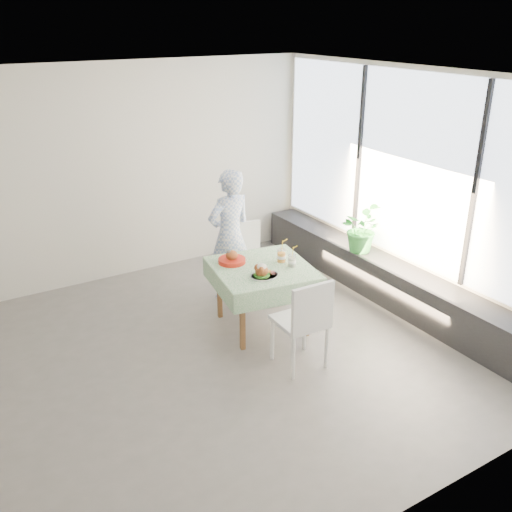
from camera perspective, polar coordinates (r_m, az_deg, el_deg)
floor at (r=5.95m, az=-7.15°, el=-10.90°), size 6.00×6.00×0.00m
ceiling at (r=4.98m, az=-8.79°, el=16.94°), size 6.00×6.00×0.00m
wall_back at (r=7.56m, az=-15.72°, el=7.57°), size 6.00×0.02×2.80m
wall_front at (r=3.41m, az=9.92°, el=-11.36°), size 6.00×0.02×2.80m
wall_right at (r=6.98m, az=15.30°, el=6.36°), size 0.02×5.00×2.80m
window_pane at (r=6.90m, az=15.35°, el=8.32°), size 0.01×4.80×2.18m
window_ledge at (r=7.25m, az=13.26°, el=-2.57°), size 0.40×4.80×0.50m
cafe_table at (r=6.39m, az=0.62°, el=-3.40°), size 1.20×1.20×0.74m
chair_far at (r=7.09m, az=-0.87°, el=-2.11°), size 0.54×0.54×0.96m
chair_near at (r=5.80m, az=4.44°, el=-8.23°), size 0.48×0.48×0.98m
diner at (r=6.96m, az=-2.64°, el=2.09°), size 0.63×0.45×1.65m
main_dish at (r=6.02m, az=0.71°, el=-1.66°), size 0.31×0.31×0.16m
juice_cup_orange at (r=6.38m, az=2.56°, el=-0.00°), size 0.11×0.11×0.30m
juice_cup_lemonade at (r=6.28m, az=3.62°, el=-0.50°), size 0.09×0.09×0.27m
second_dish at (r=6.37m, az=-2.43°, el=-0.31°), size 0.31×0.31×0.15m
potted_plant at (r=7.35m, az=10.37°, el=2.75°), size 0.72×0.73×0.61m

